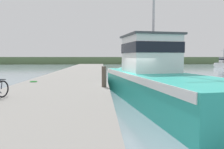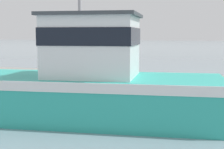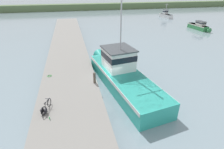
# 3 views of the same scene
# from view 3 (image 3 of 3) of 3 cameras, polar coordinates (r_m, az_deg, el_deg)

# --- Properties ---
(ground_plane) EXTENTS (320.00, 320.00, 0.00)m
(ground_plane) POSITION_cam_3_polar(r_m,az_deg,el_deg) (19.08, -1.10, -3.86)
(ground_plane) COLOR gray
(dock_pier) EXTENTS (5.66, 80.00, 0.92)m
(dock_pier) POSITION_cam_3_polar(r_m,az_deg,el_deg) (18.55, -13.66, -4.04)
(dock_pier) COLOR gray
(dock_pier) RESTS_ON ground_plane
(far_shoreline) EXTENTS (180.00, 5.00, 2.59)m
(far_shoreline) POSITION_cam_3_polar(r_m,az_deg,el_deg) (90.58, 9.04, 21.37)
(far_shoreline) COLOR #567047
(far_shoreline) RESTS_ON ground_plane
(fishing_boat_main) EXTENTS (5.47, 15.06, 10.41)m
(fishing_boat_main) POSITION_cam_3_polar(r_m,az_deg,el_deg) (18.81, 3.11, 0.34)
(fishing_boat_main) COLOR teal
(fishing_boat_main) RESTS_ON ground_plane
(boat_orange_near) EXTENTS (1.76, 7.04, 2.13)m
(boat_orange_near) POSITION_cam_3_polar(r_m,az_deg,el_deg) (49.60, 26.55, 13.94)
(boat_orange_near) COLOR #337F47
(boat_orange_near) RESTS_ON ground_plane
(boat_red_outer) EXTENTS (2.59, 5.83, 4.63)m
(boat_red_outer) POSITION_cam_3_polar(r_m,az_deg,el_deg) (65.00, 17.11, 18.09)
(boat_red_outer) COLOR silver
(boat_red_outer) RESTS_ON ground_plane
(bicycle_touring) EXTENTS (0.75, 1.73, 0.77)m
(bicycle_touring) POSITION_cam_3_polar(r_m,az_deg,el_deg) (14.85, -20.85, -10.08)
(bicycle_touring) COLOR black
(bicycle_touring) RESTS_ON dock_pier
(mooring_post) EXTENTS (0.26, 0.26, 1.14)m
(mooring_post) POSITION_cam_3_polar(r_m,az_deg,el_deg) (17.68, -5.73, -1.14)
(mooring_post) COLOR #51473D
(mooring_post) RESTS_ON dock_pier
(hose_coil) EXTENTS (0.47, 0.47, 0.06)m
(hose_coil) POSITION_cam_3_polar(r_m,az_deg,el_deg) (20.35, -19.73, -0.43)
(hose_coil) COLOR green
(hose_coil) RESTS_ON dock_pier
(water_bottle_by_bike) EXTENTS (0.06, 0.06, 0.23)m
(water_bottle_by_bike) POSITION_cam_3_polar(r_m,az_deg,el_deg) (14.12, -19.72, -13.24)
(water_bottle_by_bike) COLOR green
(water_bottle_by_bike) RESTS_ON dock_pier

